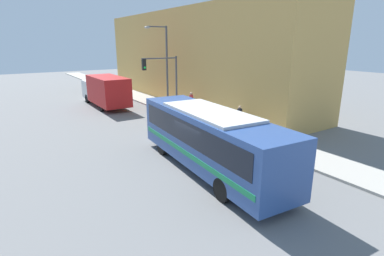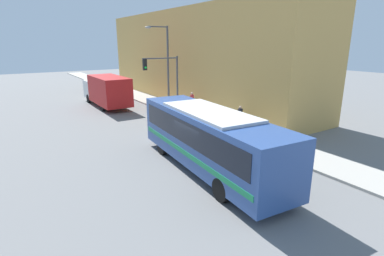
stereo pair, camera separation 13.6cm
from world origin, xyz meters
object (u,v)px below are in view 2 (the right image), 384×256
traffic_light_pole (165,75)px  pedestrian_near_corner (240,117)px  city_bus (209,136)px  parking_meter (189,106)px  delivery_truck (106,90)px  fire_hydrant (237,130)px  pedestrian_mid_block (192,102)px  street_lamp (165,62)px

traffic_light_pole → pedestrian_near_corner: bearing=-72.2°
city_bus → parking_meter: bearing=67.1°
delivery_truck → fire_hydrant: bearing=-74.4°
traffic_light_pole → pedestrian_mid_block: traffic_light_pole is taller
city_bus → fire_hydrant: 6.04m
parking_meter → pedestrian_near_corner: (1.23, -4.84, -0.09)m
city_bus → fire_hydrant: bearing=39.4°
delivery_truck → parking_meter: bearing=-64.9°
pedestrian_mid_block → pedestrian_near_corner: bearing=-88.6°
parking_meter → delivery_truck: bearing=115.1°
fire_hydrant → pedestrian_mid_block: 7.29m
city_bus → street_lamp: bearing=74.5°
city_bus → traffic_light_pole: size_ratio=2.12×
street_lamp → parking_meter: bearing=-89.8°
street_lamp → pedestrian_mid_block: bearing=-68.2°
traffic_light_pole → street_lamp: bearing=60.8°
parking_meter → street_lamp: size_ratio=0.19×
traffic_light_pole → street_lamp: street_lamp is taller
fire_hydrant → traffic_light_pole: (-1.02, 8.11, 2.99)m
street_lamp → fire_hydrant: bearing=-89.9°
city_bus → delivery_truck: city_bus is taller
street_lamp → pedestrian_mid_block: 4.48m
delivery_truck → traffic_light_pole: traffic_light_pole is taller
traffic_light_pole → pedestrian_near_corner: 7.77m
city_bus → pedestrian_mid_block: size_ratio=5.59×
delivery_truck → street_lamp: size_ratio=1.12×
city_bus → parking_meter: 10.54m
city_bus → street_lamp: (4.84, 13.29, 2.70)m
city_bus → pedestrian_near_corner: size_ratio=6.18×
city_bus → delivery_truck: 18.07m
city_bus → delivery_truck: size_ratio=1.25×
fire_hydrant → pedestrian_near_corner: bearing=42.3°
traffic_light_pole → parking_meter: (1.02, -2.16, -2.44)m
delivery_truck → pedestrian_near_corner: size_ratio=4.94×
city_bus → delivery_truck: (0.76, 18.05, -0.13)m
delivery_truck → pedestrian_mid_block: bearing=-55.4°
street_lamp → pedestrian_mid_block: size_ratio=4.00×
parking_meter → pedestrian_near_corner: bearing=-75.8°
pedestrian_mid_block → traffic_light_pole: bearing=156.3°
delivery_truck → pedestrian_mid_block: size_ratio=4.47×
city_bus → pedestrian_mid_block: city_bus is taller
pedestrian_mid_block → street_lamp: bearing=111.8°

